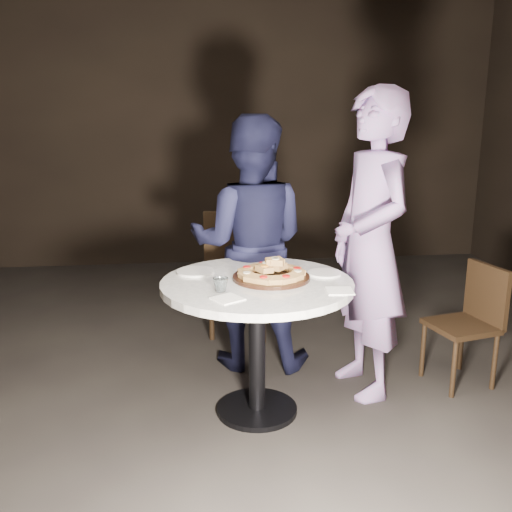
# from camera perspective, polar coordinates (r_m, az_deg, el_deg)

# --- Properties ---
(floor) EXTENTS (7.00, 7.00, 0.00)m
(floor) POSITION_cam_1_polar(r_m,az_deg,el_deg) (3.47, 1.32, -15.31)
(floor) COLOR black
(floor) RESTS_ON ground
(table) EXTENTS (1.36, 1.36, 0.80)m
(table) POSITION_cam_1_polar(r_m,az_deg,el_deg) (3.21, 0.10, -5.06)
(table) COLOR black
(table) RESTS_ON ground
(serving_board) EXTENTS (0.54, 0.54, 0.02)m
(serving_board) POSITION_cam_1_polar(r_m,az_deg,el_deg) (3.19, 1.53, -2.15)
(serving_board) COLOR black
(serving_board) RESTS_ON table
(focaccia_pile) EXTENTS (0.39, 0.39, 0.10)m
(focaccia_pile) POSITION_cam_1_polar(r_m,az_deg,el_deg) (3.19, 1.55, -1.49)
(focaccia_pile) COLOR #A67840
(focaccia_pile) RESTS_ON serving_board
(plate_left) EXTENTS (0.26, 0.26, 0.01)m
(plate_left) POSITION_cam_1_polar(r_m,az_deg,el_deg) (3.34, -6.08, -1.56)
(plate_left) COLOR white
(plate_left) RESTS_ON table
(plate_right) EXTENTS (0.22, 0.22, 0.01)m
(plate_right) POSITION_cam_1_polar(r_m,az_deg,el_deg) (3.31, 6.88, -1.71)
(plate_right) COLOR white
(plate_right) RESTS_ON table
(water_glass) EXTENTS (0.08, 0.08, 0.07)m
(water_glass) POSITION_cam_1_polar(r_m,az_deg,el_deg) (2.97, -3.56, -2.89)
(water_glass) COLOR silver
(water_glass) RESTS_ON table
(napkin_near) EXTENTS (0.19, 0.19, 0.01)m
(napkin_near) POSITION_cam_1_polar(r_m,az_deg,el_deg) (2.86, -2.87, -4.29)
(napkin_near) COLOR white
(napkin_near) RESTS_ON table
(napkin_far) EXTENTS (0.15, 0.15, 0.01)m
(napkin_far) POSITION_cam_1_polar(r_m,az_deg,el_deg) (3.01, 8.38, -3.46)
(napkin_far) COLOR white
(napkin_far) RESTS_ON table
(chair_far) EXTENTS (0.59, 0.61, 1.01)m
(chair_far) POSITION_cam_1_polar(r_m,az_deg,el_deg) (4.33, -1.66, -0.89)
(chair_far) COLOR black
(chair_far) RESTS_ON ground
(chair_right) EXTENTS (0.45, 0.44, 0.78)m
(chair_right) POSITION_cam_1_polar(r_m,az_deg,el_deg) (3.91, 20.78, -5.62)
(chair_right) COLOR black
(chair_right) RESTS_ON ground
(diner_navy) EXTENTS (0.94, 0.80, 1.70)m
(diner_navy) POSITION_cam_1_polar(r_m,az_deg,el_deg) (3.82, -0.63, 1.19)
(diner_navy) COLOR black
(diner_navy) RESTS_ON ground
(diner_teal) EXTENTS (0.56, 0.75, 1.87)m
(diner_teal) POSITION_cam_1_polar(r_m,az_deg,el_deg) (3.49, 11.33, 1.03)
(diner_teal) COLOR slate
(diner_teal) RESTS_ON ground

